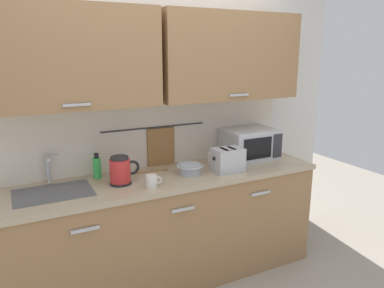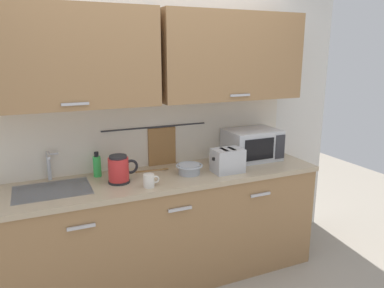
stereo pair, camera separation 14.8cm
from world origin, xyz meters
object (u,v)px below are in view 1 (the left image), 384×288
Objects in this scene: wooden_spoon at (156,171)px; mixing_bowl at (190,169)px; electric_kettle at (121,171)px; microwave at (249,144)px; mug_near_sink at (152,181)px; dish_soap_bottle at (97,167)px; mug_by_kettle at (213,158)px; toaster at (228,160)px.

mixing_bowl is at bearing -41.09° from wooden_spoon.
electric_kettle is 0.82× the size of wooden_spoon.
mug_near_sink is (-1.05, -0.31, -0.09)m from microwave.
dish_soap_bottle reaches higher than mixing_bowl.
electric_kettle is at bearing 177.13° from mixing_bowl.
microwave is 0.70m from mixing_bowl.
electric_kettle is 1.89× the size of mug_by_kettle.
toaster reaches higher than wooden_spoon.
mug_by_kettle is at bearing 9.11° from electric_kettle.
toaster is at bearing -17.58° from dish_soap_bottle.
toaster is (0.30, -0.08, 0.05)m from mixing_bowl.
microwave is 2.15× the size of mixing_bowl.
microwave reaches higher than mug_near_sink.
dish_soap_bottle is 0.47m from wooden_spoon.
electric_kettle is at bearing 134.26° from mug_near_sink.
microwave reaches higher than mixing_bowl.
mug_by_kettle is at bearing 179.04° from microwave.
mug_near_sink is at bearing -173.82° from toaster.
dish_soap_bottle is 1.63× the size of mug_near_sink.
dish_soap_bottle is 1.63× the size of mug_by_kettle.
toaster is (-0.38, -0.23, -0.04)m from microwave.
mixing_bowl is (0.38, 0.15, -0.00)m from mug_near_sink.
microwave is 0.44m from toaster.
microwave reaches higher than mug_by_kettle.
mug_near_sink is (0.17, -0.18, -0.05)m from electric_kettle.
mixing_bowl is at bearing -2.87° from electric_kettle.
mixing_bowl is (0.67, -0.23, -0.04)m from dish_soap_bottle.
mug_by_kettle is (-0.38, 0.01, -0.09)m from microwave.
microwave is 1.23m from electric_kettle.
mug_by_kettle is at bearing -4.09° from dish_soap_bottle.
toaster is 0.93× the size of wooden_spoon.
dish_soap_bottle is at bearing 173.95° from wooden_spoon.
toaster is at bearing -89.61° from mug_by_kettle.
dish_soap_bottle is 0.49m from mug_near_sink.
dish_soap_bottle is at bearing 160.90° from mixing_bowl.
dish_soap_bottle reaches higher than wooden_spoon.
microwave reaches higher than electric_kettle.
dish_soap_bottle is 1.02m from toaster.
mixing_bowl reaches higher than wooden_spoon.
microwave is at bearing 6.03° from electric_kettle.
electric_kettle is 1.89× the size of mug_near_sink.
electric_kettle is at bearing -155.08° from wooden_spoon.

